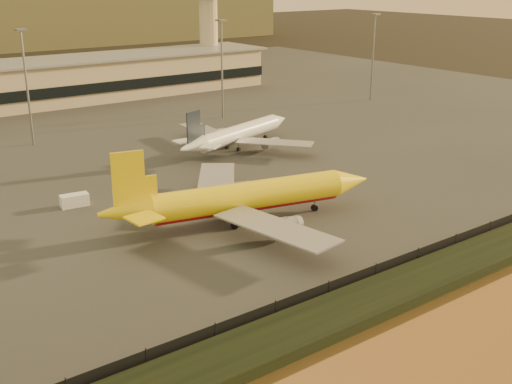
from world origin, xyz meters
The scene contains 10 objects.
ground centered at (0.00, 0.00, 0.00)m, with size 900.00×900.00×0.00m, color black.
embankment centered at (0.00, -17.00, 0.70)m, with size 320.00×7.00×1.40m, color black.
tarmac centered at (0.00, 95.00, 0.10)m, with size 320.00×220.00×0.20m, color #2D2D2D.
perimeter_fence centered at (0.00, -13.00, 1.30)m, with size 300.00×0.05×2.20m, color black.
control_tower centered at (70.00, 131.00, 21.66)m, with size 11.20×11.20×35.50m.
apron_light_masts centered at (15.00, 75.00, 15.70)m, with size 152.20×12.20×25.40m.
dhl_cargo_jet centered at (0.35, 13.13, 4.16)m, with size 44.09×42.42×13.27m.
white_narrowbody_jet centered at (25.28, 49.95, 3.39)m, with size 36.36×34.60×10.68m.
gse_vehicle_yellow centered at (1.42, 25.89, 1.08)m, with size 3.90×1.75×1.75m, color yellow.
gse_vehicle_white centered at (-17.94, 35.66, 1.22)m, with size 4.56×2.05×2.05m, color white.
Camera 1 is at (-53.45, -62.33, 36.92)m, focal length 45.00 mm.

